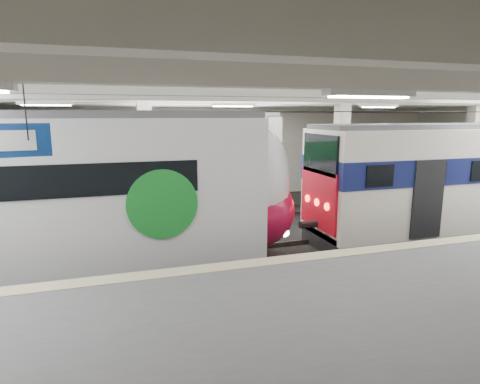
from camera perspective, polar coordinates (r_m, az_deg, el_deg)
name	(u,v)px	position (r m, az deg, el deg)	size (l,w,h in m)	color
station_hall	(272,165)	(10.95, 4.56, 3.80)	(36.00, 24.00, 5.75)	black
modern_emu	(68,198)	(12.12, -23.25, -0.82)	(14.74, 3.04, 4.71)	white
older_rer	(469,177)	(17.59, 29.75, 1.80)	(12.88, 2.84, 4.27)	white
far_train	(102,168)	(17.48, -19.04, 3.19)	(14.79, 3.09, 4.69)	white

